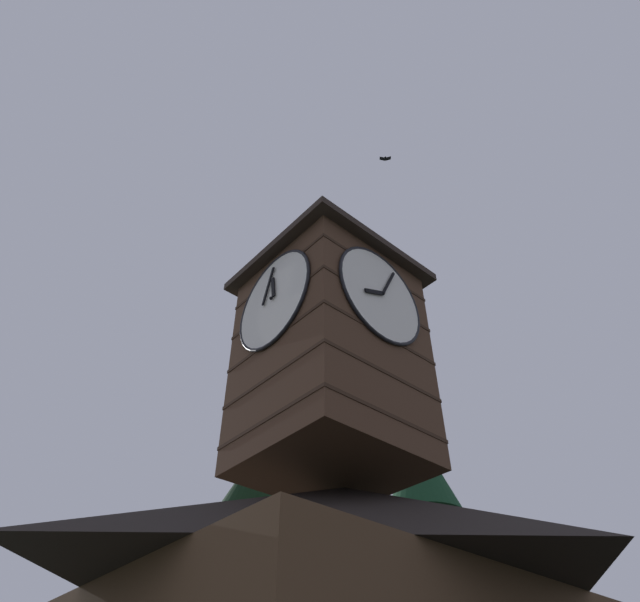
# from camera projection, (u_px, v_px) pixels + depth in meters

# --- Properties ---
(clock_tower) EXTENTS (4.88, 4.88, 9.29)m
(clock_tower) POSITION_uv_depth(u_px,v_px,m) (330.00, 339.00, 16.51)
(clock_tower) COLOR #4C3323
(clock_tower) RESTS_ON building_main
(pine_tree_aside) EXTENTS (6.91, 6.91, 16.05)m
(pine_tree_aside) POSITION_uv_depth(u_px,v_px,m) (434.00, 593.00, 21.22)
(pine_tree_aside) COLOR #473323
(pine_tree_aside) RESTS_ON ground_plane
(flying_bird_high) EXTENTS (0.46, 0.44, 0.12)m
(flying_bird_high) POSITION_uv_depth(u_px,v_px,m) (385.00, 159.00, 24.38)
(flying_bird_high) COLOR black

